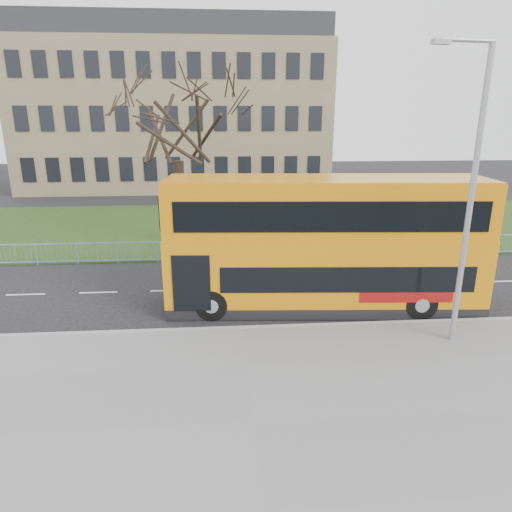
{
  "coord_description": "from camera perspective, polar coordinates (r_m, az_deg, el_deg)",
  "views": [
    {
      "loc": [
        -0.66,
        -16.09,
        7.2
      ],
      "look_at": [
        0.65,
        1.0,
        1.94
      ],
      "focal_mm": 32.0,
      "sensor_mm": 36.0,
      "label": 1
    }
  ],
  "objects": [
    {
      "name": "ground",
      "position": [
        17.64,
        -1.87,
        -7.03
      ],
      "size": [
        120.0,
        120.0,
        0.0
      ],
      "primitive_type": "plane",
      "color": "black",
      "rests_on": "ground"
    },
    {
      "name": "pavement",
      "position": [
        11.77,
        -0.29,
        -20.27
      ],
      "size": [
        80.0,
        10.5,
        0.12
      ],
      "primitive_type": "cube",
      "color": "slate",
      "rests_on": "ground"
    },
    {
      "name": "kerb",
      "position": [
        16.2,
        -1.62,
        -9.04
      ],
      "size": [
        80.0,
        0.2,
        0.14
      ],
      "primitive_type": "cube",
      "color": "gray",
      "rests_on": "ground"
    },
    {
      "name": "grass_verge",
      "position": [
        31.23,
        -3.05,
        3.8
      ],
      "size": [
        80.0,
        15.4,
        0.08
      ],
      "primitive_type": "cube",
      "color": "#1B3413",
      "rests_on": "ground"
    },
    {
      "name": "guard_railing",
      "position": [
        23.65,
        -2.6,
        0.73
      ],
      "size": [
        40.0,
        0.12,
        1.1
      ],
      "primitive_type": null,
      "color": "#77B3D4",
      "rests_on": "ground"
    },
    {
      "name": "bare_tree",
      "position": [
        26.23,
        -9.76,
        13.61
      ],
      "size": [
        7.9,
        7.9,
        11.29
      ],
      "primitive_type": null,
      "color": "black",
      "rests_on": "grass_verge"
    },
    {
      "name": "civic_building",
      "position": [
        51.27,
        -9.64,
        16.63
      ],
      "size": [
        30.0,
        15.0,
        14.0
      ],
      "primitive_type": "cube",
      "color": "#7C6A4E",
      "rests_on": "ground"
    },
    {
      "name": "yellow_bus",
      "position": [
        17.52,
        8.55,
        1.9
      ],
      "size": [
        12.05,
        3.62,
        4.98
      ],
      "rotation": [
        0.0,
        0.0,
        -0.07
      ],
      "color": "orange",
      "rests_on": "ground"
    },
    {
      "name": "street_lamp",
      "position": [
        15.2,
        25.07,
        7.57
      ],
      "size": [
        1.92,
        0.44,
        9.1
      ],
      "rotation": [
        0.0,
        0.0,
        0.13
      ],
      "color": "#9A9CA3",
      "rests_on": "pavement"
    }
  ]
}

